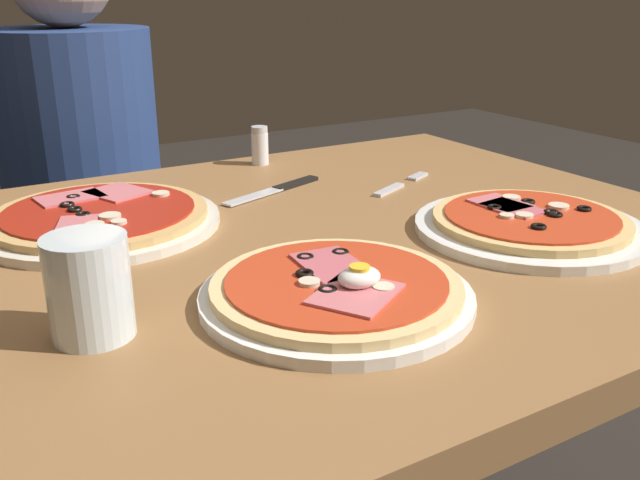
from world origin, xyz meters
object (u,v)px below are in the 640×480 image
water_glass_near (90,294)px  salt_shaker (260,146)px  fork (398,186)px  pizza_foreground (337,291)px  pizza_across_right (530,224)px  diner_person (90,232)px  pizza_across_left (100,218)px  knife (279,188)px  dining_table (320,323)px

water_glass_near → salt_shaker: (0.41, 0.50, -0.01)m
fork → pizza_foreground: bearing=-134.9°
pizza_foreground → pizza_across_right: bearing=9.0°
water_glass_near → diner_person: diner_person is taller
pizza_across_left → knife: 0.28m
salt_shaker → diner_person: (-0.23, 0.38, -0.23)m
dining_table → pizza_across_left: pizza_across_left is taller
fork → salt_shaker: (-0.12, 0.24, 0.03)m
pizza_across_right → fork: 0.26m
salt_shaker → diner_person: size_ratio=0.06×
pizza_foreground → pizza_across_left: (-0.14, 0.36, -0.00)m
pizza_foreground → pizza_across_right: size_ratio=0.94×
knife → pizza_foreground: bearing=-109.7°
salt_shaker → diner_person: 0.50m
knife → diner_person: size_ratio=0.16×
dining_table → water_glass_near: (-0.32, -0.13, 0.17)m
pizza_foreground → fork: size_ratio=1.84×
fork → diner_person: 0.74m
dining_table → knife: size_ratio=5.42×
salt_shaker → pizza_foreground: bearing=-108.8°
knife → salt_shaker: (0.05, 0.16, 0.03)m
diner_person → fork: bearing=119.1°
pizza_across_left → salt_shaker: 0.39m
pizza_foreground → fork: bearing=45.1°
dining_table → pizza_foreground: bearing=-116.2°
salt_shaker → fork: bearing=-64.1°
fork → water_glass_near: bearing=-154.5°
pizza_foreground → knife: (0.14, 0.39, -0.01)m
pizza_across_left → pizza_across_right: 0.56m
pizza_across_left → water_glass_near: 0.31m
pizza_across_right → salt_shaker: salt_shaker is taller
pizza_foreground → fork: pizza_foreground is taller
knife → dining_table: bearing=-103.2°
dining_table → pizza_across_left: bearing=144.4°
dining_table → pizza_across_left: 0.32m
dining_table → salt_shaker: 0.41m
pizza_across_right → water_glass_near: water_glass_near is taller
dining_table → diner_person: diner_person is taller
pizza_across_left → fork: size_ratio=2.07×
pizza_across_left → pizza_across_right: size_ratio=1.06×
knife → salt_shaker: size_ratio=2.84×
water_glass_near → fork: water_glass_near is taller
pizza_across_right → water_glass_near: (-0.55, 0.00, 0.03)m
water_glass_near → knife: bearing=42.4°
pizza_across_left → knife: pizza_across_left is taller
water_glass_near → fork: 0.59m
knife → diner_person: (-0.18, 0.54, -0.20)m
pizza_across_left → salt_shaker: bearing=30.8°
dining_table → fork: 0.28m
pizza_across_left → diner_person: size_ratio=0.26×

